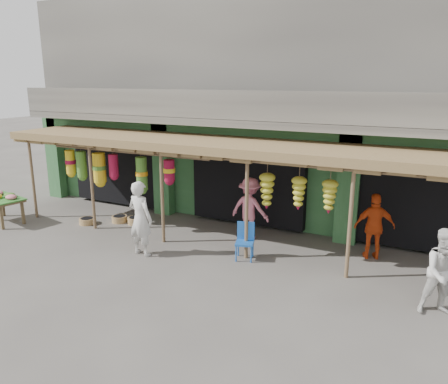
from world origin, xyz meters
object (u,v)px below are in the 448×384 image
at_px(person_vendor, 374,226).
at_px(person_shopper, 250,208).
at_px(blue_chair, 245,239).
at_px(flower_table, 2,199).
at_px(person_right, 445,273).
at_px(person_front, 140,219).

bearing_deg(person_vendor, person_shopper, -20.40).
xyz_separation_m(blue_chair, person_vendor, (2.88, 1.43, 0.33)).
height_order(flower_table, person_shopper, person_shopper).
xyz_separation_m(person_right, person_vendor, (-1.58, 2.22, -0.02)).
xyz_separation_m(person_right, person_shopper, (-4.94, 2.18, 0.02)).
distance_m(flower_table, person_front, 5.49).
distance_m(person_front, person_shopper, 3.10).
relative_size(blue_chair, person_front, 0.47).
xyz_separation_m(flower_table, person_shopper, (7.48, 2.20, 0.11)).
distance_m(person_right, person_shopper, 5.40).
distance_m(person_right, person_vendor, 2.73).
distance_m(flower_table, blue_chair, 8.00).
bearing_deg(person_shopper, flower_table, 20.96).
bearing_deg(person_shopper, person_right, 160.76).
height_order(blue_chair, person_vendor, person_vendor).
xyz_separation_m(blue_chair, person_front, (-2.47, -0.99, 0.46)).
distance_m(person_front, person_right, 6.93).
xyz_separation_m(flower_table, person_vendor, (10.83, 2.25, 0.08)).
distance_m(blue_chair, person_shopper, 1.50).
height_order(person_right, person_vendor, person_right).
bearing_deg(flower_table, blue_chair, 17.82).
xyz_separation_m(person_vendor, person_shopper, (-3.35, -0.05, 0.03)).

